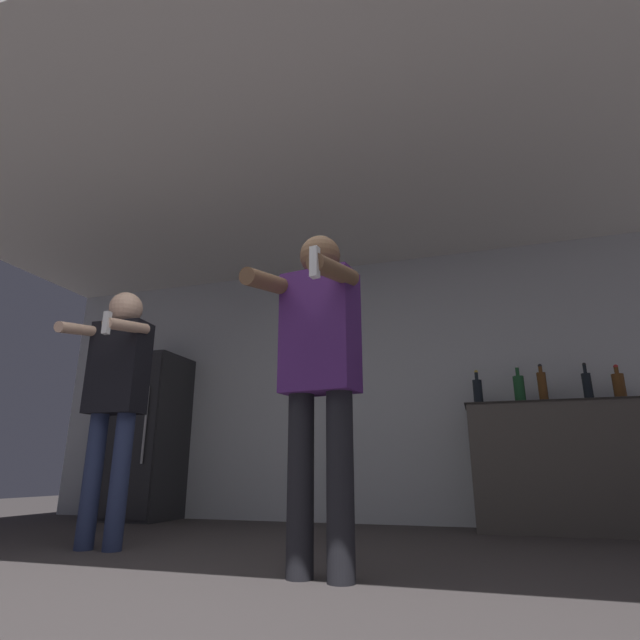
{
  "coord_description": "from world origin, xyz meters",
  "views": [
    {
      "loc": [
        1.06,
        -1.53,
        0.46
      ],
      "look_at": [
        0.34,
        0.79,
        1.2
      ],
      "focal_mm": 28.0,
      "sensor_mm": 36.0,
      "label": 1
    }
  ],
  "objects_px": {
    "bottle_red_label": "(519,389)",
    "bottle_brown_liquor": "(587,386)",
    "bottle_green_wine": "(478,392)",
    "person_woman_foreground": "(319,361)",
    "person_man_side": "(116,385)",
    "bottle_amber_bourbon": "(543,387)",
    "refrigerator": "(147,435)",
    "bottle_tall_gin": "(619,386)"
  },
  "relations": [
    {
      "from": "refrigerator",
      "to": "bottle_amber_bourbon",
      "type": "xyz_separation_m",
      "value": [
        3.8,
        0.06,
        0.33
      ]
    },
    {
      "from": "refrigerator",
      "to": "person_woman_foreground",
      "type": "height_order",
      "value": "person_woman_foreground"
    },
    {
      "from": "bottle_green_wine",
      "to": "bottle_brown_liquor",
      "type": "bearing_deg",
      "value": -0.0
    },
    {
      "from": "bottle_tall_gin",
      "to": "refrigerator",
      "type": "bearing_deg",
      "value": -179.26
    },
    {
      "from": "bottle_tall_gin",
      "to": "person_man_side",
      "type": "bearing_deg",
      "value": -152.18
    },
    {
      "from": "refrigerator",
      "to": "bottle_amber_bourbon",
      "type": "distance_m",
      "value": 3.81
    },
    {
      "from": "bottle_red_label",
      "to": "bottle_brown_liquor",
      "type": "bearing_deg",
      "value": 0.0
    },
    {
      "from": "bottle_amber_bourbon",
      "to": "bottle_green_wine",
      "type": "xyz_separation_m",
      "value": [
        -0.52,
        -0.0,
        -0.02
      ]
    },
    {
      "from": "bottle_tall_gin",
      "to": "person_woman_foreground",
      "type": "distance_m",
      "value": 2.89
    },
    {
      "from": "bottle_tall_gin",
      "to": "person_woman_foreground",
      "type": "relative_size",
      "value": 0.18
    },
    {
      "from": "refrigerator",
      "to": "person_man_side",
      "type": "height_order",
      "value": "person_man_side"
    },
    {
      "from": "refrigerator",
      "to": "bottle_tall_gin",
      "type": "distance_m",
      "value": 4.38
    },
    {
      "from": "bottle_amber_bourbon",
      "to": "bottle_green_wine",
      "type": "relative_size",
      "value": 1.07
    },
    {
      "from": "bottle_tall_gin",
      "to": "bottle_brown_liquor",
      "type": "distance_m",
      "value": 0.23
    },
    {
      "from": "bottle_brown_liquor",
      "to": "bottle_red_label",
      "type": "xyz_separation_m",
      "value": [
        -0.52,
        0.0,
        0.0
      ]
    },
    {
      "from": "person_woman_foreground",
      "to": "bottle_tall_gin",
      "type": "bearing_deg",
      "value": 50.49
    },
    {
      "from": "bottle_brown_liquor",
      "to": "bottle_red_label",
      "type": "distance_m",
      "value": 0.52
    },
    {
      "from": "bottle_brown_liquor",
      "to": "bottle_green_wine",
      "type": "distance_m",
      "value": 0.86
    },
    {
      "from": "bottle_red_label",
      "to": "refrigerator",
      "type": "bearing_deg",
      "value": -179.11
    },
    {
      "from": "bottle_brown_liquor",
      "to": "person_man_side",
      "type": "xyz_separation_m",
      "value": [
        -3.16,
        -1.79,
        -0.12
      ]
    },
    {
      "from": "refrigerator",
      "to": "bottle_red_label",
      "type": "xyz_separation_m",
      "value": [
        3.61,
        0.06,
        0.32
      ]
    },
    {
      "from": "refrigerator",
      "to": "bottle_tall_gin",
      "type": "bearing_deg",
      "value": 0.74
    },
    {
      "from": "person_woman_foreground",
      "to": "person_man_side",
      "type": "distance_m",
      "value": 1.61
    },
    {
      "from": "refrigerator",
      "to": "bottle_brown_liquor",
      "type": "distance_m",
      "value": 4.15
    },
    {
      "from": "person_man_side",
      "to": "bottle_amber_bourbon",
      "type": "bearing_deg",
      "value": 32.36
    },
    {
      "from": "refrigerator",
      "to": "bottle_brown_liquor",
      "type": "bearing_deg",
      "value": 0.78
    },
    {
      "from": "bottle_tall_gin",
      "to": "person_woman_foreground",
      "type": "bearing_deg",
      "value": -129.51
    },
    {
      "from": "bottle_tall_gin",
      "to": "person_woman_foreground",
      "type": "height_order",
      "value": "person_woman_foreground"
    },
    {
      "from": "bottle_brown_liquor",
      "to": "person_man_side",
      "type": "height_order",
      "value": "person_man_side"
    },
    {
      "from": "bottle_amber_bourbon",
      "to": "bottle_red_label",
      "type": "bearing_deg",
      "value": -180.0
    },
    {
      "from": "bottle_red_label",
      "to": "bottle_green_wine",
      "type": "xyz_separation_m",
      "value": [
        -0.34,
        0.0,
        -0.01
      ]
    },
    {
      "from": "bottle_amber_bourbon",
      "to": "bottle_green_wine",
      "type": "bearing_deg",
      "value": -180.0
    },
    {
      "from": "bottle_red_label",
      "to": "person_man_side",
      "type": "bearing_deg",
      "value": -145.87
    },
    {
      "from": "refrigerator",
      "to": "bottle_amber_bourbon",
      "type": "relative_size",
      "value": 4.87
    },
    {
      "from": "bottle_amber_bourbon",
      "to": "bottle_tall_gin",
      "type": "relative_size",
      "value": 1.14
    },
    {
      "from": "bottle_tall_gin",
      "to": "bottle_brown_liquor",
      "type": "relative_size",
      "value": 0.91
    },
    {
      "from": "bottle_green_wine",
      "to": "person_woman_foreground",
      "type": "xyz_separation_m",
      "value": [
        -0.75,
        -2.23,
        -0.14
      ]
    },
    {
      "from": "person_man_side",
      "to": "bottle_brown_liquor",
      "type": "bearing_deg",
      "value": 29.5
    },
    {
      "from": "person_woman_foreground",
      "to": "person_man_side",
      "type": "height_order",
      "value": "person_man_side"
    },
    {
      "from": "bottle_brown_liquor",
      "to": "person_woman_foreground",
      "type": "xyz_separation_m",
      "value": [
        -1.61,
        -2.23,
        -0.15
      ]
    },
    {
      "from": "bottle_red_label",
      "to": "bottle_green_wine",
      "type": "distance_m",
      "value": 0.34
    },
    {
      "from": "bottle_red_label",
      "to": "person_man_side",
      "type": "height_order",
      "value": "person_man_side"
    }
  ]
}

